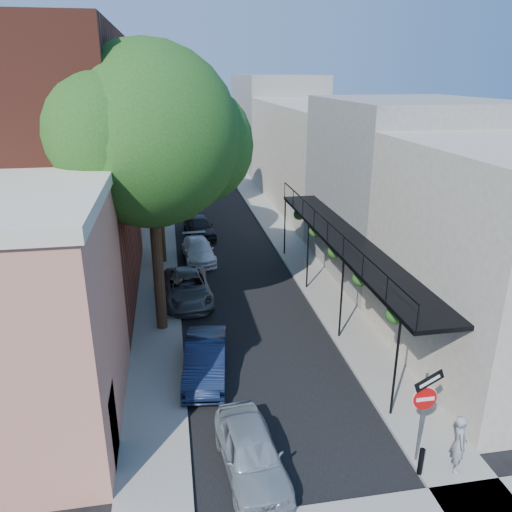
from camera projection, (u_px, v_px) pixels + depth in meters
name	position (u px, v px, depth m)	size (l,w,h in m)	color
ground	(316.00, 507.00, 12.43)	(160.00, 160.00, 0.00)	black
road_surface	(211.00, 207.00, 40.18)	(6.00, 64.00, 0.01)	black
sidewalk_left	(161.00, 209.00, 39.52)	(2.00, 64.00, 0.12)	gray
sidewalk_right	(260.00, 205.00, 40.80)	(2.00, 64.00, 0.12)	gray
buildings_left	(81.00, 151.00, 35.84)	(10.10, 59.10, 12.00)	tan
buildings_right	(323.00, 150.00, 39.62)	(9.80, 55.00, 10.00)	beige
sign_post	(424.00, 402.00, 13.14)	(0.89, 0.17, 2.99)	#595B60
bollard	(421.00, 461.00, 13.20)	(0.14, 0.14, 0.80)	black
oak_near	(161.00, 139.00, 18.66)	(7.48, 6.80, 11.42)	#302113
oak_mid	(162.00, 136.00, 26.31)	(6.60, 6.00, 10.20)	#302113
oak_far	(162.00, 103.00, 34.26)	(7.70, 7.00, 11.90)	#302113
parked_car_a	(251.00, 452.00, 13.35)	(1.53, 3.80, 1.29)	#8F989E
parked_car_b	(206.00, 360.00, 17.62)	(1.41, 4.05, 1.34)	#111B36
parked_car_c	(188.00, 288.00, 23.55)	(2.14, 4.64, 1.29)	#54575B
parked_car_d	(198.00, 250.00, 28.67)	(1.67, 4.11, 1.19)	white
parked_car_e	(199.00, 227.00, 32.76)	(1.65, 4.09, 1.39)	black
pedestrian	(459.00, 443.00, 13.21)	(0.61, 0.40, 1.68)	gray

